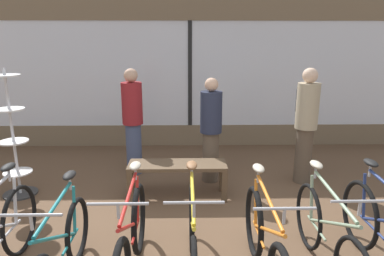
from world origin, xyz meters
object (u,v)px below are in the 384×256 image
at_px(bicycle_left, 61,254).
at_px(bicycle_center_left, 131,243).
at_px(bicycle_center, 193,241).
at_px(accessory_rack, 14,146).
at_px(display_bench, 178,170).
at_px(bicycle_right, 327,239).
at_px(customer_near_rack, 133,119).
at_px(customer_by_window, 306,122).
at_px(bicycle_center_right, 265,248).
at_px(customer_mid_floor, 211,128).

bearing_deg(bicycle_left, bicycle_center_left, 8.53).
distance_m(bicycle_center, accessory_rack, 3.18).
xyz_separation_m(bicycle_center, display_bench, (-0.18, 1.79, 0.01)).
relative_size(bicycle_right, customer_near_rack, 0.99).
height_order(bicycle_center, customer_by_window, customer_by_window).
height_order(bicycle_center_right, customer_mid_floor, customer_mid_floor).
bearing_deg(bicycle_center_left, bicycle_center, 1.84).
bearing_deg(bicycle_center_right, bicycle_left, -179.77).
relative_size(bicycle_left, customer_by_window, 0.90).
relative_size(bicycle_right, customer_mid_floor, 1.05).
bearing_deg(bicycle_center_left, customer_near_rack, 97.72).
height_order(bicycle_center_left, display_bench, bicycle_center_left).
bearing_deg(customer_by_window, customer_near_rack, 171.27).
xyz_separation_m(bicycle_center, customer_mid_floor, (0.34, 2.37, 0.47)).
distance_m(accessory_rack, customer_mid_floor, 2.90).
xyz_separation_m(bicycle_right, display_bench, (-1.46, 1.76, 0.02)).
xyz_separation_m(bicycle_center, customer_near_rack, (-0.94, 2.74, 0.54)).
bearing_deg(display_bench, bicycle_center_right, -66.19).
height_order(bicycle_right, customer_mid_floor, customer_mid_floor).
bearing_deg(bicycle_center_left, accessory_rack, 135.41).
bearing_deg(display_bench, accessory_rack, 177.19).
relative_size(bicycle_right, display_bench, 1.25).
xyz_separation_m(accessory_rack, customer_mid_floor, (2.86, 0.47, 0.12)).
distance_m(customer_near_rack, customer_by_window, 2.78).
bearing_deg(bicycle_center_left, bicycle_center_right, -4.00).
relative_size(bicycle_center_left, bicycle_center, 1.00).
distance_m(bicycle_center_right, customer_near_rack, 3.30).
xyz_separation_m(accessory_rack, customer_by_window, (4.33, 0.41, 0.23)).
bearing_deg(customer_by_window, bicycle_right, -103.12).
xyz_separation_m(bicycle_center_right, bicycle_right, (0.62, 0.13, -0.00)).
bearing_deg(bicycle_center, accessory_rack, 142.88).
relative_size(bicycle_left, bicycle_right, 0.93).
xyz_separation_m(bicycle_right, customer_near_rack, (-2.22, 2.71, 0.54)).
xyz_separation_m(bicycle_center, accessory_rack, (-2.52, 1.91, 0.35)).
height_order(bicycle_center, accessory_rack, accessory_rack).
bearing_deg(bicycle_center, customer_by_window, 51.96).
relative_size(customer_by_window, customer_mid_floor, 1.09).
bearing_deg(customer_by_window, accessory_rack, -174.60).
xyz_separation_m(bicycle_center_left, bicycle_center, (0.57, 0.02, 0.00)).
bearing_deg(bicycle_left, accessory_rack, 123.45).
bearing_deg(display_bench, customer_near_rack, 128.77).
xyz_separation_m(bicycle_left, customer_mid_floor, (1.52, 2.48, 0.51)).
height_order(display_bench, customer_mid_floor, customer_mid_floor).
relative_size(bicycle_left, bicycle_center, 0.92).
bearing_deg(customer_by_window, bicycle_center_right, -115.53).
bearing_deg(accessory_rack, bicycle_right, -26.28).
xyz_separation_m(bicycle_center_left, customer_near_rack, (-0.37, 2.76, 0.54)).
relative_size(bicycle_center_right, customer_mid_floor, 1.07).
height_order(bicycle_center, bicycle_center_right, same).
relative_size(bicycle_center_left, bicycle_center_right, 1.00).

